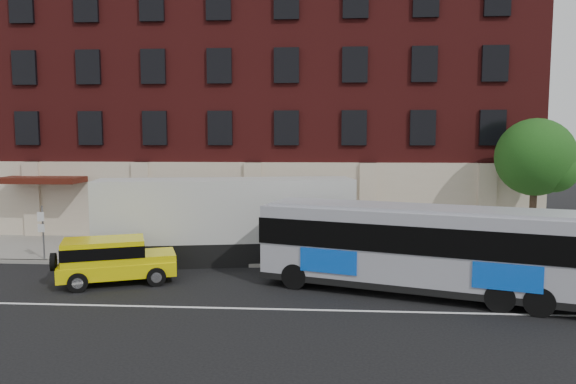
# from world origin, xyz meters

# --- Properties ---
(ground) EXTENTS (120.00, 120.00, 0.00)m
(ground) POSITION_xyz_m (0.00, 0.00, 0.00)
(ground) COLOR black
(ground) RESTS_ON ground
(sidewalk) EXTENTS (60.00, 6.00, 0.15)m
(sidewalk) POSITION_xyz_m (0.00, 9.00, 0.07)
(sidewalk) COLOR gray
(sidewalk) RESTS_ON ground
(kerb) EXTENTS (60.00, 0.25, 0.15)m
(kerb) POSITION_xyz_m (0.00, 6.00, 0.07)
(kerb) COLOR gray
(kerb) RESTS_ON ground
(lane_line) EXTENTS (60.00, 0.12, 0.01)m
(lane_line) POSITION_xyz_m (0.00, 0.50, 0.01)
(lane_line) COLOR white
(lane_line) RESTS_ON ground
(building) EXTENTS (30.00, 12.10, 15.00)m
(building) POSITION_xyz_m (-0.01, 16.92, 7.58)
(building) COLOR #561414
(building) RESTS_ON sidewalk
(sign_pole) EXTENTS (0.30, 0.20, 2.50)m
(sign_pole) POSITION_xyz_m (-8.50, 6.15, 1.45)
(sign_pole) COLOR slate
(sign_pole) RESTS_ON ground
(street_tree) EXTENTS (3.60, 3.60, 6.20)m
(street_tree) POSITION_xyz_m (13.54, 9.48, 4.41)
(street_tree) COLOR #312518
(street_tree) RESTS_ON sidewalk
(city_bus) EXTENTS (11.46, 5.77, 3.09)m
(city_bus) POSITION_xyz_m (7.09, 2.52, 1.70)
(city_bus) COLOR #9F9FA9
(city_bus) RESTS_ON ground
(yellow_suv) EXTENTS (4.56, 3.11, 1.70)m
(yellow_suv) POSITION_xyz_m (-4.19, 3.11, 0.98)
(yellow_suv) COLOR yellow
(yellow_suv) RESTS_ON ground
(shipping_container) EXTENTS (11.23, 4.12, 3.67)m
(shipping_container) POSITION_xyz_m (-0.52, 6.80, 1.82)
(shipping_container) COLOR black
(shipping_container) RESTS_ON ground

